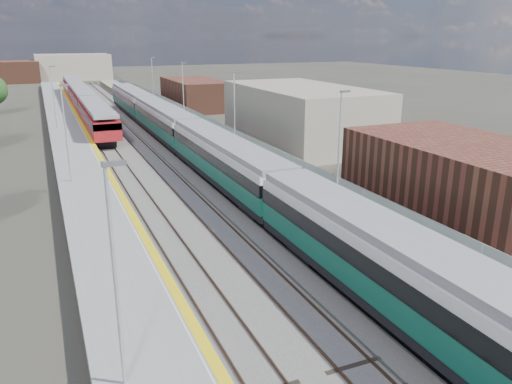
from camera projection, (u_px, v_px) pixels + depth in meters
ground at (157, 144)px, 57.33m from camera, size 320.00×320.00×0.00m
ballast_bed at (133, 142)px, 58.67m from camera, size 10.50×155.00×0.06m
tracks at (136, 138)px, 60.34m from camera, size 8.96×160.00×0.17m
platform_right at (195, 133)px, 61.34m from camera, size 4.70×155.00×8.52m
platform_left at (72, 142)px, 55.96m from camera, size 4.30×155.00×8.52m
buildings at (5, 41)px, 125.07m from camera, size 72.00×185.50×40.00m
green_train at (189, 136)px, 49.53m from camera, size 3.10×86.17×3.41m
red_train at (83, 99)px, 79.60m from camera, size 3.01×60.97×3.80m
tree_d at (313, 97)px, 72.54m from camera, size 4.07×4.07×5.52m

